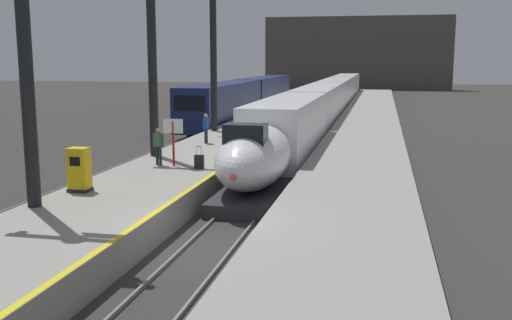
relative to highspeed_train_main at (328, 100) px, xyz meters
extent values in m
plane|color=#33302D|center=(0.00, -40.35, -1.97)|extent=(260.00, 260.00, 0.00)
cube|color=gray|center=(-4.05, -15.60, -1.45)|extent=(4.80, 110.00, 1.05)
cube|color=gray|center=(4.05, -15.60, -1.45)|extent=(4.80, 110.00, 1.05)
cube|color=yellow|center=(-1.77, -15.60, -0.92)|extent=(0.20, 107.80, 0.01)
cube|color=slate|center=(-0.75, -12.85, -1.91)|extent=(0.08, 110.00, 0.12)
cube|color=slate|center=(0.75, -12.85, -1.91)|extent=(0.08, 110.00, 0.12)
cube|color=slate|center=(-8.85, -12.85, -1.91)|extent=(0.08, 110.00, 0.12)
cube|color=slate|center=(-7.35, -12.85, -1.91)|extent=(0.08, 110.00, 0.12)
ellipsoid|color=silver|center=(0.00, -33.40, -0.14)|extent=(2.78, 7.38, 2.56)
cube|color=#28282D|center=(0.00, -33.77, -1.70)|extent=(2.46, 6.27, 0.55)
cube|color=black|center=(0.00, -35.06, 0.93)|extent=(1.59, 1.00, 0.90)
sphere|color=#F24C4C|center=(0.00, -37.01, -0.29)|extent=(0.28, 0.28, 0.28)
cube|color=silver|center=(0.00, -24.19, 0.10)|extent=(2.90, 14.00, 3.05)
cube|color=black|center=(-1.42, -24.19, 0.65)|extent=(0.04, 11.90, 0.80)
cube|color=black|center=(1.42, -24.19, 0.65)|extent=(0.04, 11.90, 0.80)
cube|color=silver|center=(0.00, -24.19, -1.17)|extent=(2.92, 13.30, 0.24)
cube|color=black|center=(0.00, -28.67, -1.69)|extent=(2.03, 2.20, 0.56)
cube|color=black|center=(0.00, -19.71, -1.69)|extent=(2.03, 2.20, 0.56)
cube|color=silver|center=(0.00, -7.59, 0.10)|extent=(2.90, 18.00, 3.05)
cube|color=black|center=(-1.42, -7.59, 0.65)|extent=(0.04, 15.84, 0.80)
cube|color=black|center=(1.42, -7.59, 0.65)|extent=(0.04, 15.84, 0.80)
cube|color=black|center=(0.00, -13.71, -1.69)|extent=(2.03, 2.20, 0.56)
cube|color=black|center=(0.00, -1.47, -1.69)|extent=(2.03, 2.20, 0.56)
cube|color=silver|center=(0.00, 11.01, 0.10)|extent=(2.90, 18.00, 3.05)
cube|color=black|center=(-1.42, 11.01, 0.65)|extent=(0.04, 15.84, 0.80)
cube|color=black|center=(1.42, 11.01, 0.65)|extent=(0.04, 15.84, 0.80)
cube|color=black|center=(0.00, 4.89, -1.69)|extent=(2.03, 2.20, 0.56)
cube|color=black|center=(0.00, 17.13, -1.69)|extent=(2.03, 2.20, 0.56)
cube|color=silver|center=(0.00, 29.61, 0.10)|extent=(2.90, 18.00, 3.05)
cube|color=black|center=(-1.42, 29.61, 0.65)|extent=(0.04, 15.84, 0.80)
cube|color=black|center=(1.42, 29.61, 0.65)|extent=(0.04, 15.84, 0.80)
cube|color=black|center=(0.00, 23.49, -1.69)|extent=(2.03, 2.20, 0.56)
cube|color=black|center=(0.00, 35.73, -1.69)|extent=(2.03, 2.20, 0.56)
cube|color=#141E4C|center=(-8.10, -8.41, 0.18)|extent=(2.85, 18.00, 3.30)
cube|color=black|center=(-8.10, -17.37, 0.78)|extent=(2.28, 0.08, 1.10)
cube|color=black|center=(-9.49, -8.41, 0.68)|extent=(0.04, 15.30, 0.90)
cube|color=black|center=(-6.71, -8.41, 0.68)|extent=(0.04, 15.30, 0.90)
cube|color=black|center=(-8.10, -14.17, -1.71)|extent=(2.00, 2.00, 0.52)
cube|color=black|center=(-8.10, -2.65, -1.71)|extent=(2.00, 2.00, 0.52)
cube|color=#141E4C|center=(-8.10, 10.19, 0.18)|extent=(2.85, 18.00, 3.30)
cylinder|color=black|center=(-5.90, -40.11, 3.97)|extent=(0.44, 0.44, 9.77)
cylinder|color=black|center=(-5.90, -29.56, 4.20)|extent=(0.44, 0.44, 10.24)
cylinder|color=black|center=(-5.90, -18.83, 4.10)|extent=(0.44, 0.44, 10.05)
cylinder|color=#23232D|center=(-4.66, -32.01, -0.50)|extent=(0.13, 0.13, 0.85)
cylinder|color=#23232D|center=(-4.83, -31.98, -0.50)|extent=(0.13, 0.13, 0.85)
cube|color=#336647|center=(-4.75, -31.99, 0.24)|extent=(0.41, 0.29, 0.62)
cylinder|color=#336647|center=(-4.51, -32.04, 0.19)|extent=(0.09, 0.09, 0.58)
cylinder|color=#336647|center=(-4.98, -31.95, 0.19)|extent=(0.09, 0.09, 0.58)
sphere|color=tan|center=(-4.75, -31.99, 0.66)|extent=(0.22, 0.22, 0.22)
cylinder|color=#23232D|center=(-4.68, -24.70, -0.50)|extent=(0.13, 0.13, 0.85)
cylinder|color=#23232D|center=(-4.69, -24.86, -0.50)|extent=(0.13, 0.13, 0.85)
cube|color=#1E478C|center=(-4.68, -24.78, 0.24)|extent=(0.25, 0.40, 0.62)
cylinder|color=#1E478C|center=(-4.66, -24.54, 0.19)|extent=(0.09, 0.09, 0.58)
cylinder|color=#1E478C|center=(-4.71, -25.02, 0.19)|extent=(0.09, 0.09, 0.58)
sphere|color=tan|center=(-4.68, -24.78, 0.66)|extent=(0.22, 0.22, 0.22)
cube|color=black|center=(-2.68, -32.50, -0.62)|extent=(0.40, 0.22, 0.60)
cylinder|color=#262628|center=(-2.78, -32.50, -0.14)|extent=(0.02, 0.02, 0.36)
cylinder|color=#262628|center=(-2.58, -32.50, -0.14)|extent=(0.02, 0.02, 0.36)
cube|color=#262628|center=(-2.68, -32.50, 0.05)|extent=(0.22, 0.03, 0.02)
cube|color=yellow|center=(-5.55, -37.75, -0.12)|extent=(0.70, 0.56, 1.60)
cube|color=black|center=(-5.55, -38.04, 0.23)|extent=(0.40, 0.02, 0.32)
cube|color=black|center=(-5.55, -37.75, -0.86)|extent=(0.76, 0.62, 0.12)
cylinder|color=maroon|center=(-4.02, -32.05, 0.08)|extent=(0.10, 0.10, 2.00)
cube|color=white|center=(-4.02, -32.05, 0.88)|extent=(0.90, 0.06, 0.64)
cube|color=#4C4742|center=(0.00, 61.65, 5.03)|extent=(36.00, 2.00, 14.00)
camera|label=1|loc=(5.06, -57.00, 3.81)|focal=41.61mm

